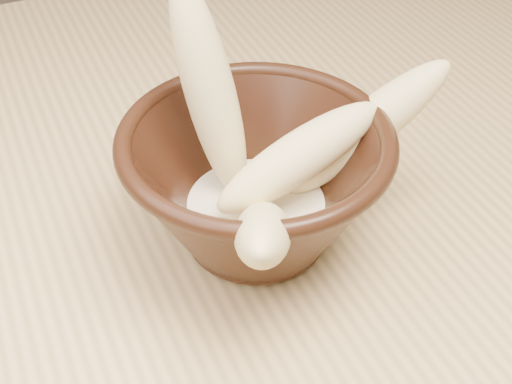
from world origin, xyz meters
The scene contains 7 objects.
table centered at (0.00, 0.00, 0.67)m, with size 1.20×0.80×0.75m.
bowl centered at (-0.06, -0.13, 0.81)m, with size 0.21×0.21×0.11m.
milk_puddle centered at (-0.06, -0.13, 0.79)m, with size 0.12×0.12×0.02m, color beige.
banana_upright centered at (-0.08, -0.09, 0.88)m, with size 0.04×0.04×0.18m, color #FBE094.
banana_right centered at (0.04, -0.13, 0.84)m, with size 0.04×0.04×0.16m, color #FBE094.
banana_across centered at (-0.03, -0.14, 0.84)m, with size 0.04×0.04×0.14m, color #FBE094.
banana_front centered at (-0.08, -0.20, 0.83)m, with size 0.04×0.04×0.15m, color #FBE094.
Camera 1 is at (-0.23, -0.51, 1.16)m, focal length 50.00 mm.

